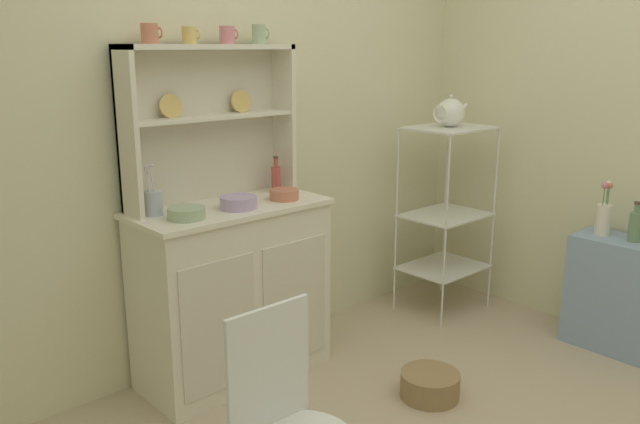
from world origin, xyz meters
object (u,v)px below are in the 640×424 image
at_px(floor_basket, 430,385).
at_px(bowl_mixing_large, 186,213).
at_px(utensil_jar, 154,202).
at_px(flower_vase, 603,216).
at_px(porcelain_teapot, 450,113).
at_px(side_shelf_blue, 617,294).
at_px(hutch_cabinet, 233,290).
at_px(hutch_shelf_unit, 207,112).
at_px(bakers_rack, 446,202).
at_px(jam_bottle, 276,178).
at_px(wire_chair, 285,417).
at_px(oil_bottle, 635,226).
at_px(cup_terracotta_0, 150,34).

xyz_separation_m(floor_basket, bowl_mixing_large, (-0.83, 0.72, 0.84)).
distance_m(utensil_jar, flower_vase, 2.34).
xyz_separation_m(floor_basket, porcelain_teapot, (0.90, 0.63, 1.16)).
bearing_deg(side_shelf_blue, flower_vase, 89.88).
xyz_separation_m(hutch_cabinet, hutch_shelf_unit, (-0.00, 0.16, 0.85)).
xyz_separation_m(hutch_shelf_unit, porcelain_teapot, (1.45, -0.32, -0.07)).
distance_m(bakers_rack, jam_bottle, 1.16).
height_order(wire_chair, porcelain_teapot, porcelain_teapot).
distance_m(side_shelf_blue, utensil_jar, 2.47).
bearing_deg(flower_vase, oil_bottle, -90.09).
bearing_deg(jam_bottle, utensil_jar, -179.30).
relative_size(bakers_rack, jam_bottle, 6.12).
distance_m(cup_terracotta_0, oil_bottle, 2.57).
xyz_separation_m(wire_chair, cup_terracotta_0, (0.29, 1.25, 1.14)).
distance_m(hutch_shelf_unit, porcelain_teapot, 1.49).
height_order(wire_chair, bowl_mixing_large, bowl_mixing_large).
distance_m(bakers_rack, oil_bottle, 1.05).
distance_m(bakers_rack, utensil_jar, 1.84).
bearing_deg(flower_vase, hutch_cabinet, 149.51).
relative_size(jam_bottle, porcelain_teapot, 0.72).
xyz_separation_m(bakers_rack, floor_basket, (-0.90, -0.63, -0.63)).
relative_size(jam_bottle, utensil_jar, 0.80).
height_order(hutch_cabinet, bowl_mixing_large, bowl_mixing_large).
relative_size(jam_bottle, flower_vase, 0.63).
distance_m(jam_bottle, oil_bottle, 1.87).
height_order(side_shelf_blue, flower_vase, flower_vase).
height_order(bakers_rack, floor_basket, bakers_rack).
bearing_deg(wire_chair, flower_vase, 9.16).
relative_size(hutch_cabinet, cup_terracotta_0, 10.69).
distance_m(hutch_cabinet, cup_terracotta_0, 1.25).
height_order(cup_terracotta_0, porcelain_teapot, cup_terracotta_0).
xyz_separation_m(bakers_rack, porcelain_teapot, (-0.00, 0.00, 0.54)).
xyz_separation_m(hutch_shelf_unit, bowl_mixing_large, (-0.27, -0.24, -0.40)).
relative_size(hutch_cabinet, jam_bottle, 5.07).
relative_size(bakers_rack, porcelain_teapot, 4.44).
bearing_deg(wire_chair, bowl_mixing_large, 80.00).
distance_m(bowl_mixing_large, oil_bottle, 2.28).
bearing_deg(wire_chair, jam_bottle, 58.78).
height_order(cup_terracotta_0, jam_bottle, cup_terracotta_0).
distance_m(hutch_shelf_unit, utensil_jar, 0.51).
bearing_deg(bakers_rack, cup_terracotta_0, 170.78).
distance_m(hutch_cabinet, bakers_rack, 1.48).
distance_m(hutch_shelf_unit, bakers_rack, 1.61).
distance_m(jam_bottle, utensil_jar, 0.70).
xyz_separation_m(side_shelf_blue, wire_chair, (-2.29, 0.00, 0.21)).
bearing_deg(hutch_cabinet, oil_bottle, -34.49).
distance_m(wire_chair, utensil_jar, 1.29).
xyz_separation_m(jam_bottle, porcelain_teapot, (1.11, -0.25, 0.28)).
relative_size(cup_terracotta_0, jam_bottle, 0.47).
bearing_deg(flower_vase, hutch_shelf_unit, 145.62).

